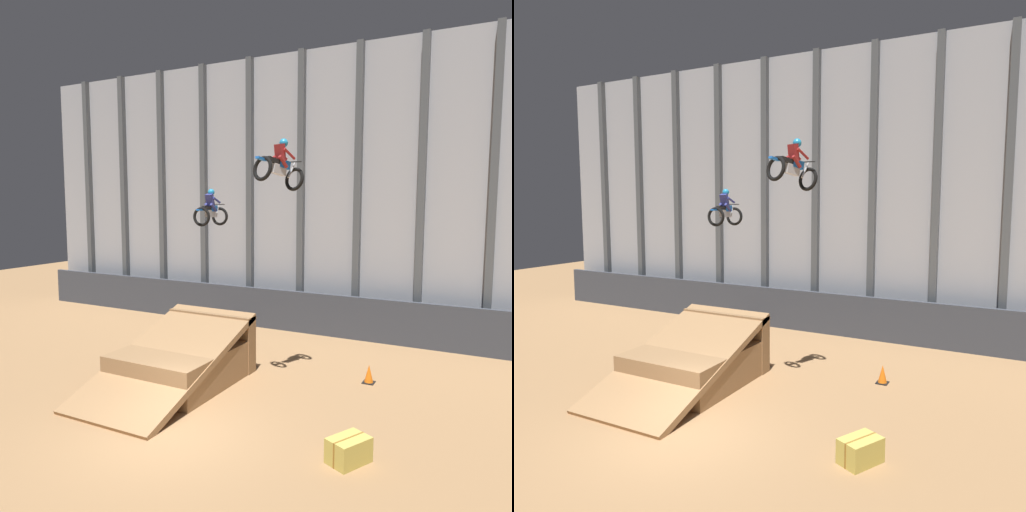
{
  "view_description": "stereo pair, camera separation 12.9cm",
  "coord_description": "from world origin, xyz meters",
  "views": [
    {
      "loc": [
        7.22,
        -9.14,
        5.68
      ],
      "look_at": [
        -0.75,
        5.98,
        3.76
      ],
      "focal_mm": 35.0,
      "sensor_mm": 36.0,
      "label": 1
    },
    {
      "loc": [
        7.34,
        -9.08,
        5.68
      ],
      "look_at": [
        -0.75,
        5.98,
        3.76
      ],
      "focal_mm": 35.0,
      "sensor_mm": 36.0,
      "label": 2
    }
  ],
  "objects": [
    {
      "name": "arena_back_wall",
      "position": [
        0.0,
        11.31,
        6.01
      ],
      "size": [
        32.0,
        0.4,
        12.02
      ],
      "color": "#A3A8B2",
      "rests_on": "ground_plane"
    },
    {
      "name": "hay_bale_trackside",
      "position": [
        4.21,
        0.89,
        0.28
      ],
      "size": [
        0.94,
        1.07,
        0.57
      ],
      "rotation": [
        0.0,
        0.0,
        1.11
      ],
      "color": "#CCB751",
      "rests_on": "ground_plane"
    },
    {
      "name": "lower_barrier",
      "position": [
        0.0,
        10.36,
        0.89
      ],
      "size": [
        31.36,
        0.2,
        1.77
      ],
      "color": "#383D47",
      "rests_on": "ground_plane"
    },
    {
      "name": "dirt_ramp",
      "position": [
        -1.89,
        3.28,
        0.69
      ],
      "size": [
        3.17,
        5.58,
        2.07
      ],
      "color": "#966F48",
      "rests_on": "ground_plane"
    },
    {
      "name": "ground_plane",
      "position": [
        0.0,
        0.0,
        0.0
      ],
      "size": [
        60.0,
        60.0,
        0.0
      ],
      "primitive_type": "plane",
      "color": "#9E754C"
    },
    {
      "name": "rider_bike_left_air",
      "position": [
        -3.38,
        7.2,
        5.27
      ],
      "size": [
        0.8,
        1.76,
        1.45
      ],
      "rotation": [
        -0.02,
        0.0,
        0.05
      ],
      "color": "black"
    },
    {
      "name": "traffic_cone_near_ramp",
      "position": [
        3.33,
        5.79,
        0.28
      ],
      "size": [
        0.36,
        0.36,
        0.58
      ],
      "color": "black",
      "rests_on": "ground_plane"
    },
    {
      "name": "rider_bike_right_air",
      "position": [
        0.88,
        4.38,
        6.67
      ],
      "size": [
        1.19,
        1.78,
        1.57
      ],
      "rotation": [
        -0.19,
        0.0,
        -0.31
      ],
      "color": "black"
    }
  ]
}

